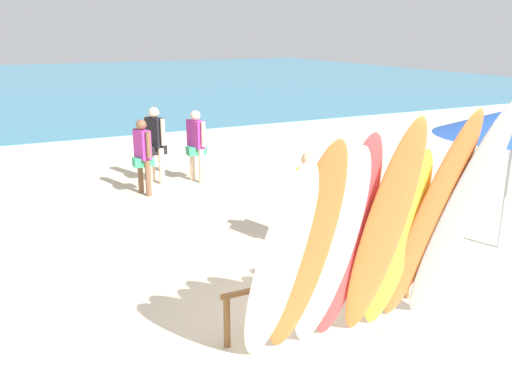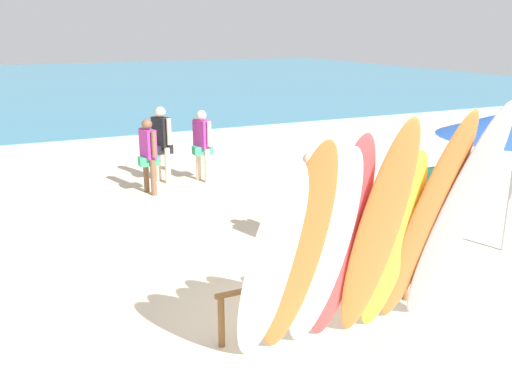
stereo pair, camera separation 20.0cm
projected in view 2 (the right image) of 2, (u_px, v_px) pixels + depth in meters
The scene contains 18 objects.
ground at pixel (99, 128), 18.39m from camera, with size 60.00×60.00×0.00m, color beige.
ocean_water at pixel (46, 82), 34.19m from camera, with size 60.00×40.00×0.02m, color teal.
surfboard_rack at pixel (322, 283), 6.11m from camera, with size 2.52×0.07×0.61m.
surfboard_white_0 at pixel (270, 271), 4.88m from camera, with size 0.49×0.07×2.39m, color white.
surfboard_orange_1 at pixel (296, 258), 4.97m from camera, with size 0.51×0.08×2.55m, color orange.
surfboard_white_2 at pixel (323, 255), 5.17m from camera, with size 0.54×0.06×2.39m, color white.
surfboard_red_3 at pixel (340, 246), 5.30m from camera, with size 0.47×0.07×2.45m, color #D13D42.
surfboard_orange_4 at pixel (376, 237), 5.31m from camera, with size 0.49×0.08×2.61m, color orange.
surfboard_yellow_5 at pixel (392, 246), 5.57m from camera, with size 0.48×0.06×2.21m, color yellow.
surfboard_orange_6 at pixel (424, 226), 5.56m from camera, with size 0.47×0.08×2.68m, color orange.
surfboard_grey_7 at pixel (454, 221), 5.62m from camera, with size 0.52×0.08×2.76m, color #999EA3.
beachgoer_strolling at pixel (309, 195), 8.05m from camera, with size 0.48×0.37×1.48m.
beachgoer_photographing at pixel (202, 141), 11.75m from camera, with size 0.40×0.56×1.54m.
beachgoer_midbeach at pixel (148, 151), 10.85m from camera, with size 0.39×0.56×1.50m.
beachgoer_by_water at pixel (162, 139), 11.67m from camera, with size 0.42×0.58×1.62m.
beach_chair_red at pixel (353, 199), 9.28m from camera, with size 0.70×0.79×0.83m.
beach_chair_blue at pixel (416, 225), 8.05m from camera, with size 0.74×0.86×0.80m.
beach_chair_striped at pixel (425, 191), 9.72m from camera, with size 0.53×0.67×0.83m.
Camera 2 is at (-3.04, -4.73, 3.17)m, focal length 38.75 mm.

